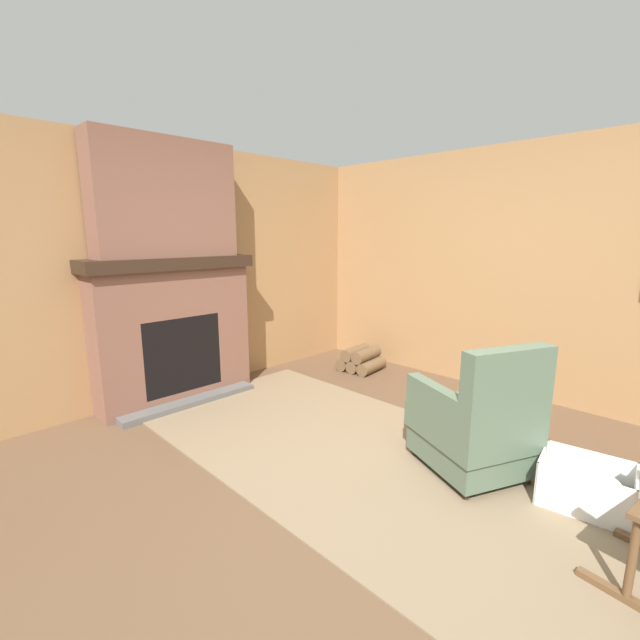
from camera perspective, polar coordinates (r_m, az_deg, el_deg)
The scene contains 11 objects.
ground_plane at distance 2.84m, azimuth 5.11°, elevation -22.70°, with size 14.00×14.00×0.00m, color brown.
wood_panel_wall_left at distance 4.40m, azimuth -20.42°, elevation 5.86°, with size 0.06×5.53×2.44m.
wood_panel_wall_back at distance 4.57m, azimuth 26.48°, elevation 5.66°, with size 5.53×0.09×2.44m.
fireplace_hearth at distance 4.29m, azimuth -18.78°, elevation -1.39°, with size 0.54×1.56×1.38m.
chimney_breast at distance 4.22m, azimuth -19.94°, elevation 14.97°, with size 0.29×1.29×1.04m.
area_rug at distance 3.23m, azimuth 7.11°, elevation -18.04°, with size 4.02×1.83×0.01m.
armchair at distance 3.10m, azimuth 20.03°, elevation -13.04°, with size 0.88×0.84×0.93m.
firewood_stack at distance 5.12m, azimuth 5.48°, elevation -5.29°, with size 0.49×0.48×0.27m.
laundry_basket at distance 3.12m, azimuth 31.87°, elevation -18.17°, with size 0.53×0.42×0.28m.
oil_lamp_vase at distance 4.05m, azimuth -26.14°, elevation 8.67°, with size 0.10×0.10×0.27m.
storage_case at distance 4.34m, azimuth -16.96°, elevation 8.96°, with size 0.16×0.22×0.12m.
Camera 1 is at (1.49, -1.82, 1.59)m, focal length 24.00 mm.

